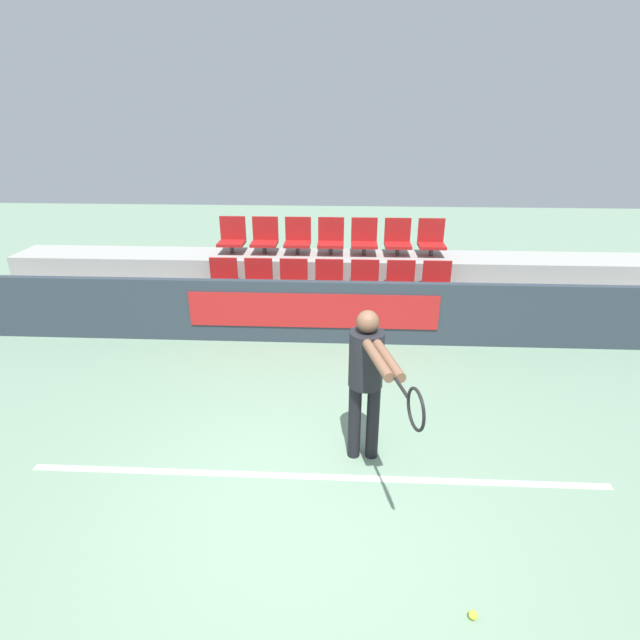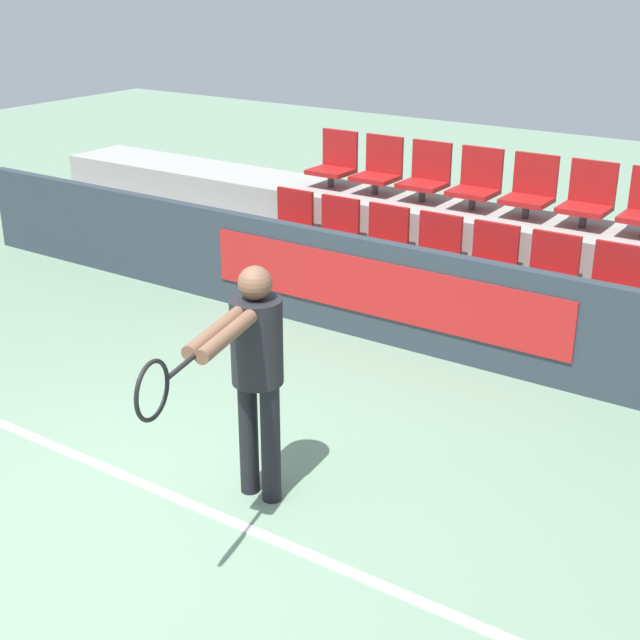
# 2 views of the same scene
# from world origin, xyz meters

# --- Properties ---
(ground_plane) EXTENTS (30.00, 30.00, 0.00)m
(ground_plane) POSITION_xyz_m (0.00, 0.00, 0.00)
(ground_plane) COLOR gray
(court_baseline) EXTENTS (5.70, 0.08, 0.01)m
(court_baseline) POSITION_xyz_m (0.00, 0.37, 0.00)
(court_baseline) COLOR white
(court_baseline) RESTS_ON ground
(barrier_wall) EXTENTS (11.43, 0.14, 0.98)m
(barrier_wall) POSITION_xyz_m (-0.01, 3.46, 0.49)
(barrier_wall) COLOR #2D3842
(barrier_wall) RESTS_ON ground
(bleacher_tier_front) EXTENTS (11.03, 0.87, 0.50)m
(bleacher_tier_front) POSITION_xyz_m (0.00, 3.98, 0.25)
(bleacher_tier_front) COLOR #9E9E99
(bleacher_tier_front) RESTS_ON ground
(bleacher_tier_middle) EXTENTS (11.03, 0.87, 0.99)m
(bleacher_tier_middle) POSITION_xyz_m (0.00, 4.85, 0.50)
(bleacher_tier_middle) COLOR #9E9E99
(bleacher_tier_middle) RESTS_ON ground
(stadium_chair_0) EXTENTS (0.45, 0.41, 0.61)m
(stadium_chair_0) POSITION_xyz_m (-1.73, 4.10, 0.77)
(stadium_chair_0) COLOR #333333
(stadium_chair_0) RESTS_ON bleacher_tier_front
(stadium_chair_1) EXTENTS (0.45, 0.41, 0.61)m
(stadium_chair_1) POSITION_xyz_m (-1.15, 4.10, 0.77)
(stadium_chair_1) COLOR #333333
(stadium_chair_1) RESTS_ON bleacher_tier_front
(stadium_chair_2) EXTENTS (0.45, 0.41, 0.61)m
(stadium_chair_2) POSITION_xyz_m (-0.58, 4.10, 0.77)
(stadium_chair_2) COLOR #333333
(stadium_chair_2) RESTS_ON bleacher_tier_front
(stadium_chair_3) EXTENTS (0.45, 0.41, 0.61)m
(stadium_chair_3) POSITION_xyz_m (0.00, 4.10, 0.77)
(stadium_chair_3) COLOR #333333
(stadium_chair_3) RESTS_ON bleacher_tier_front
(stadium_chair_4) EXTENTS (0.45, 0.41, 0.61)m
(stadium_chair_4) POSITION_xyz_m (0.58, 4.10, 0.77)
(stadium_chair_4) COLOR #333333
(stadium_chair_4) RESTS_ON bleacher_tier_front
(stadium_chair_5) EXTENTS (0.45, 0.41, 0.61)m
(stadium_chair_5) POSITION_xyz_m (1.15, 4.10, 0.77)
(stadium_chair_5) COLOR #333333
(stadium_chair_5) RESTS_ON bleacher_tier_front
(stadium_chair_6) EXTENTS (0.45, 0.41, 0.61)m
(stadium_chair_6) POSITION_xyz_m (1.73, 4.10, 0.77)
(stadium_chair_6) COLOR #333333
(stadium_chair_6) RESTS_ON bleacher_tier_front
(stadium_chair_7) EXTENTS (0.45, 0.41, 0.61)m
(stadium_chair_7) POSITION_xyz_m (-1.73, 4.97, 1.27)
(stadium_chair_7) COLOR #333333
(stadium_chair_7) RESTS_ON bleacher_tier_middle
(stadium_chair_8) EXTENTS (0.45, 0.41, 0.61)m
(stadium_chair_8) POSITION_xyz_m (-1.15, 4.97, 1.27)
(stadium_chair_8) COLOR #333333
(stadium_chair_8) RESTS_ON bleacher_tier_middle
(stadium_chair_9) EXTENTS (0.45, 0.41, 0.61)m
(stadium_chair_9) POSITION_xyz_m (-0.58, 4.97, 1.27)
(stadium_chair_9) COLOR #333333
(stadium_chair_9) RESTS_ON bleacher_tier_middle
(stadium_chair_10) EXTENTS (0.45, 0.41, 0.61)m
(stadium_chair_10) POSITION_xyz_m (0.00, 4.97, 1.27)
(stadium_chair_10) COLOR #333333
(stadium_chair_10) RESTS_ON bleacher_tier_middle
(stadium_chair_11) EXTENTS (0.45, 0.41, 0.61)m
(stadium_chair_11) POSITION_xyz_m (0.58, 4.97, 1.27)
(stadium_chair_11) COLOR #333333
(stadium_chair_11) RESTS_ON bleacher_tier_middle
(stadium_chair_12) EXTENTS (0.45, 0.41, 0.61)m
(stadium_chair_12) POSITION_xyz_m (1.15, 4.97, 1.27)
(stadium_chair_12) COLOR #333333
(stadium_chair_12) RESTS_ON bleacher_tier_middle
(tennis_player) EXTENTS (0.52, 1.55, 1.63)m
(tennis_player) POSITION_xyz_m (0.49, 0.66, 1.02)
(tennis_player) COLOR black
(tennis_player) RESTS_ON ground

